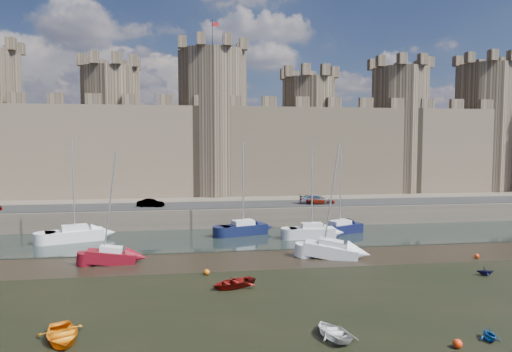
# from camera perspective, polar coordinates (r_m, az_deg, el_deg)

# --- Properties ---
(ground) EXTENTS (160.00, 160.00, 0.00)m
(ground) POSITION_cam_1_polar(r_m,az_deg,el_deg) (28.77, -4.07, -17.90)
(ground) COLOR black
(ground) RESTS_ON ground
(water_channel) EXTENTS (160.00, 12.00, 0.08)m
(water_channel) POSITION_cam_1_polar(r_m,az_deg,el_deg) (51.77, -6.11, -7.89)
(water_channel) COLOR black
(water_channel) RESTS_ON ground
(quay) EXTENTS (160.00, 60.00, 2.50)m
(quay) POSITION_cam_1_polar(r_m,az_deg,el_deg) (87.15, -7.08, -2.21)
(quay) COLOR #4C443A
(quay) RESTS_ON ground
(road) EXTENTS (160.00, 7.00, 0.10)m
(road) POSITION_cam_1_polar(r_m,az_deg,el_deg) (61.19, -6.51, -3.65)
(road) COLOR black
(road) RESTS_ON quay
(castle) EXTENTS (108.50, 11.00, 29.00)m
(castle) POSITION_cam_1_polar(r_m,az_deg,el_deg) (74.62, -7.42, 4.75)
(castle) COLOR #42382B
(castle) RESTS_ON quay
(car_1) EXTENTS (3.57, 1.84, 1.12)m
(car_1) POSITION_cam_1_polar(r_m,az_deg,el_deg) (60.53, -13.04, -3.33)
(car_1) COLOR gray
(car_1) RESTS_ON quay
(car_2) EXTENTS (4.83, 2.62, 1.33)m
(car_2) POSITION_cam_1_polar(r_m,az_deg,el_deg) (62.50, 7.52, -2.93)
(car_2) COLOR gray
(car_2) RESTS_ON quay
(car_3) EXTENTS (4.09, 2.09, 1.11)m
(car_3) POSITION_cam_1_polar(r_m,az_deg,el_deg) (62.52, 8.03, -3.04)
(car_3) COLOR gray
(car_3) RESTS_ON quay
(sailboat_0) EXTENTS (6.40, 4.16, 11.16)m
(sailboat_0) POSITION_cam_1_polar(r_m,az_deg,el_deg) (54.07, -21.70, -6.77)
(sailboat_0) COLOR silver
(sailboat_0) RESTS_ON ground
(sailboat_1) EXTENTS (5.84, 3.69, 10.92)m
(sailboat_1) POSITION_cam_1_polar(r_m,az_deg,el_deg) (53.78, -1.59, -6.54)
(sailboat_1) COLOR black
(sailboat_1) RESTS_ON ground
(sailboat_2) EXTENTS (5.23, 2.30, 11.04)m
(sailboat_2) POSITION_cam_1_polar(r_m,az_deg,el_deg) (52.14, 6.98, -6.89)
(sailboat_2) COLOR silver
(sailboat_2) RESTS_ON ground
(sailboat_3) EXTENTS (6.03, 4.34, 9.87)m
(sailboat_3) POSITION_cam_1_polar(r_m,az_deg,el_deg) (55.55, 10.44, -6.35)
(sailboat_3) COLOR black
(sailboat_3) RESTS_ON ground
(sailboat_4) EXTENTS (4.36, 1.87, 10.03)m
(sailboat_4) POSITION_cam_1_polar(r_m,az_deg,el_deg) (43.40, -17.63, -9.46)
(sailboat_4) COLOR maroon
(sailboat_4) RESTS_ON ground
(sailboat_5) EXTENTS (5.38, 3.56, 10.83)m
(sailboat_5) POSITION_cam_1_polar(r_m,az_deg,el_deg) (44.06, 9.37, -9.08)
(sailboat_5) COLOR silver
(sailboat_5) RESTS_ON ground
(dinghy_0) EXTENTS (3.50, 4.09, 0.72)m
(dinghy_0) POSITION_cam_1_polar(r_m,az_deg,el_deg) (28.28, -23.09, -17.84)
(dinghy_0) COLOR orange
(dinghy_0) RESTS_ON ground
(dinghy_2) EXTENTS (2.59, 3.29, 0.62)m
(dinghy_2) POSITION_cam_1_polar(r_m,az_deg,el_deg) (27.07, 9.59, -18.69)
(dinghy_2) COLOR silver
(dinghy_2) RESTS_ON ground
(dinghy_4) EXTENTS (4.09, 3.58, 0.71)m
(dinghy_4) POSITION_cam_1_polar(r_m,az_deg,el_deg) (35.02, -2.89, -13.21)
(dinghy_4) COLOR maroon
(dinghy_4) RESTS_ON ground
(dinghy_5) EXTENTS (1.28, 1.44, 0.70)m
(dinghy_5) POSITION_cam_1_polar(r_m,az_deg,el_deg) (29.30, 27.16, -17.19)
(dinghy_5) COLOR #154D92
(dinghy_5) RESTS_ON ground
(dinghy_7) EXTENTS (1.60, 1.49, 0.69)m
(dinghy_7) POSITION_cam_1_polar(r_m,az_deg,el_deg) (42.31, 26.72, -10.61)
(dinghy_7) COLOR black
(dinghy_7) RESTS_ON ground
(buoy_1) EXTENTS (0.48, 0.48, 0.48)m
(buoy_1) POSITION_cam_1_polar(r_m,az_deg,el_deg) (38.39, -6.18, -11.85)
(buoy_1) COLOR orange
(buoy_1) RESTS_ON ground
(buoy_2) EXTENTS (0.49, 0.49, 0.49)m
(buoy_2) POSITION_cam_1_polar(r_m,az_deg,el_deg) (27.66, 23.90, -18.62)
(buoy_2) COLOR #F5330A
(buoy_2) RESTS_ON ground
(buoy_3) EXTENTS (0.44, 0.44, 0.44)m
(buoy_3) POSITION_cam_1_polar(r_m,az_deg,el_deg) (48.09, 25.88, -8.99)
(buoy_3) COLOR #F73B0B
(buoy_3) RESTS_ON ground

